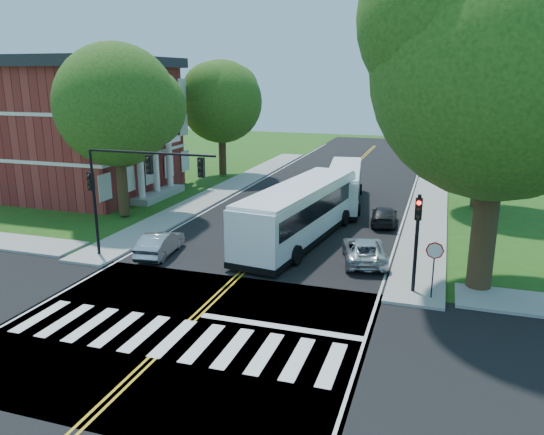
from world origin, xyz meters
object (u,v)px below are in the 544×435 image
at_px(signal_nw, 131,179).
at_px(hatchback, 160,244).
at_px(bus_follow, 344,185).
at_px(signal_ne, 417,231).
at_px(bus_lead, 300,212).
at_px(suv, 364,250).
at_px(dark_sedan, 384,216).

bearing_deg(signal_nw, hatchback, 59.93).
bearing_deg(signal_nw, bus_follow, 63.42).
xyz_separation_m(bus_follow, hatchback, (-7.26, -14.71, -0.82)).
xyz_separation_m(signal_nw, bus_follow, (7.97, 15.94, -2.90)).
height_order(signal_ne, bus_follow, signal_ne).
xyz_separation_m(signal_nw, bus_lead, (7.21, 6.12, -2.61)).
height_order(hatchback, suv, hatchback).
relative_size(bus_follow, hatchback, 2.78).
distance_m(bus_follow, dark_sedan, 5.98).
xyz_separation_m(signal_nw, hatchback, (0.71, 1.23, -3.71)).
relative_size(signal_nw, hatchback, 1.81).
xyz_separation_m(signal_ne, dark_sedan, (-2.54, 11.19, -2.38)).
distance_m(signal_ne, dark_sedan, 11.72).
distance_m(signal_nw, bus_lead, 9.81).
bearing_deg(signal_nw, bus_lead, 40.33).
xyz_separation_m(bus_lead, bus_follow, (0.77, 9.82, -0.28)).
height_order(bus_follow, suv, bus_follow).
height_order(hatchback, dark_sedan, hatchback).
distance_m(signal_ne, bus_follow, 17.11).
bearing_deg(hatchback, signal_ne, 167.51).
bearing_deg(signal_ne, signal_nw, -179.95).
xyz_separation_m(bus_lead, suv, (4.14, -2.53, -1.13)).
height_order(signal_nw, dark_sedan, signal_nw).
xyz_separation_m(bus_lead, hatchback, (-6.50, -4.89, -1.10)).
xyz_separation_m(signal_ne, bus_lead, (-6.85, 6.11, -1.20)).
bearing_deg(dark_sedan, bus_lead, 45.21).
bearing_deg(dark_sedan, suv, 84.23).
relative_size(signal_ne, bus_lead, 0.34).
height_order(signal_nw, bus_follow, signal_nw).
bearing_deg(bus_follow, bus_lead, 77.70).
relative_size(signal_nw, bus_lead, 0.55).
height_order(bus_lead, dark_sedan, bus_lead).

